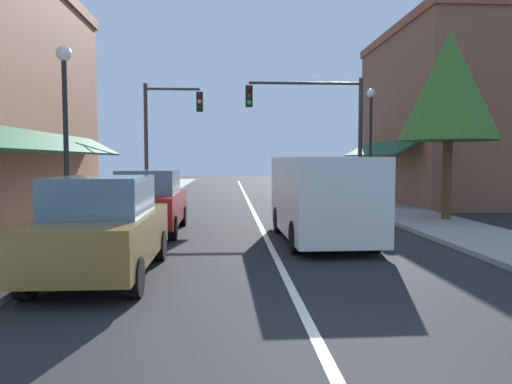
% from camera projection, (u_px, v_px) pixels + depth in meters
% --- Properties ---
extents(ground_plane, '(80.00, 80.00, 0.00)m').
position_uv_depth(ground_plane, '(251.00, 207.00, 21.36)').
color(ground_plane, black).
extents(sidewalk_left, '(2.60, 56.00, 0.12)m').
position_uv_depth(sidewalk_left, '(124.00, 206.00, 21.04)').
color(sidewalk_left, gray).
rests_on(sidewalk_left, ground).
extents(sidewalk_right, '(2.60, 56.00, 0.12)m').
position_uv_depth(sidewalk_right, '(374.00, 205.00, 21.67)').
color(sidewalk_right, gray).
rests_on(sidewalk_right, ground).
extents(lane_center_stripe, '(0.14, 52.00, 0.01)m').
position_uv_depth(lane_center_stripe, '(251.00, 207.00, 21.36)').
color(lane_center_stripe, silver).
rests_on(lane_center_stripe, ground).
extents(storefront_right_block, '(5.60, 10.20, 8.30)m').
position_uv_depth(storefront_right_block, '(433.00, 116.00, 23.59)').
color(storefront_right_block, brown).
rests_on(storefront_right_block, ground).
extents(parked_car_nearest_left, '(1.78, 4.10, 1.77)m').
position_uv_depth(parked_car_nearest_left, '(103.00, 228.00, 8.50)').
color(parked_car_nearest_left, brown).
rests_on(parked_car_nearest_left, ground).
extents(parked_car_second_left, '(1.79, 4.10, 1.77)m').
position_uv_depth(parked_car_second_left, '(150.00, 202.00, 13.73)').
color(parked_car_second_left, maroon).
rests_on(parked_car_second_left, ground).
extents(van_in_lane, '(2.08, 5.22, 2.12)m').
position_uv_depth(van_in_lane, '(321.00, 196.00, 12.30)').
color(van_in_lane, silver).
rests_on(van_in_lane, ground).
extents(traffic_signal_mast_arm, '(5.13, 0.50, 5.61)m').
position_uv_depth(traffic_signal_mast_arm, '(320.00, 119.00, 21.14)').
color(traffic_signal_mast_arm, '#333333').
rests_on(traffic_signal_mast_arm, ground).
extents(traffic_signal_left_corner, '(2.75, 0.50, 5.57)m').
position_uv_depth(traffic_signal_left_corner, '(165.00, 125.00, 22.58)').
color(traffic_signal_left_corner, '#333333').
rests_on(traffic_signal_left_corner, ground).
extents(street_lamp_left_near, '(0.36, 0.36, 4.75)m').
position_uv_depth(street_lamp_left_near, '(65.00, 112.00, 11.58)').
color(street_lamp_left_near, black).
rests_on(street_lamp_left_near, ground).
extents(street_lamp_right_mid, '(0.36, 0.36, 4.99)m').
position_uv_depth(street_lamp_right_mid, '(371.00, 129.00, 20.24)').
color(street_lamp_right_mid, black).
rests_on(street_lamp_right_mid, ground).
extents(tree_right_near, '(3.17, 3.17, 6.16)m').
position_uv_depth(tree_right_near, '(449.00, 87.00, 15.67)').
color(tree_right_near, '#4C331E').
rests_on(tree_right_near, ground).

